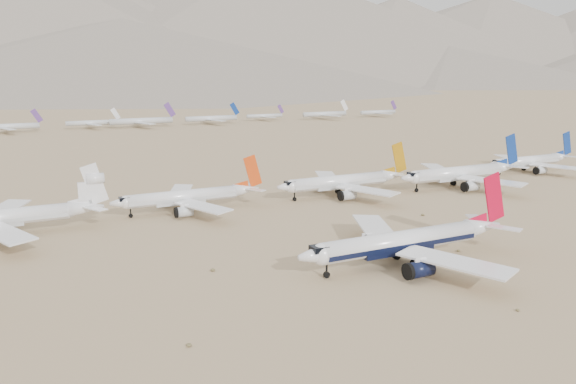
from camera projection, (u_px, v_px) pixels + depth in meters
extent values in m
plane|color=#8F7353|center=(374.00, 270.00, 116.85)|extent=(7000.00, 7000.00, 0.00)
cylinder|color=white|center=(400.00, 241.00, 119.22)|extent=(38.22, 4.52, 4.52)
cube|color=black|center=(400.00, 244.00, 119.34)|extent=(37.46, 4.59, 1.02)
sphere|color=white|center=(322.00, 254.00, 110.99)|extent=(4.52, 4.52, 4.52)
cube|color=black|center=(319.00, 249.00, 110.43)|extent=(3.16, 2.94, 1.13)
cone|color=white|center=(483.00, 226.00, 129.31)|extent=(9.56, 4.52, 4.52)
cube|color=white|center=(455.00, 262.00, 108.90)|extent=(14.76, 23.26, 0.71)
cube|color=white|center=(504.00, 228.00, 126.14)|extent=(6.07, 7.93, 0.27)
cylinder|color=black|center=(420.00, 269.00, 110.67)|extent=(5.31, 3.25, 3.25)
cube|color=white|center=(375.00, 228.00, 132.41)|extent=(14.76, 23.26, 0.71)
cube|color=white|center=(476.00, 219.00, 133.84)|extent=(6.07, 7.93, 0.27)
cylinder|color=black|center=(367.00, 243.00, 127.14)|extent=(5.31, 3.25, 3.25)
cube|color=red|center=(494.00, 197.00, 129.04)|extent=(7.24, 0.36, 11.94)
cylinder|color=black|center=(327.00, 275.00, 112.44)|extent=(1.36, 0.56, 1.36)
cylinder|color=black|center=(415.00, 264.00, 118.04)|extent=(1.90, 1.13, 1.90)
cylinder|color=black|center=(396.00, 255.00, 123.59)|extent=(1.90, 1.13, 1.90)
cylinder|color=white|center=(457.00, 173.00, 197.51)|extent=(37.47, 4.54, 4.54)
cube|color=silver|center=(457.00, 175.00, 197.63)|extent=(36.72, 4.61, 1.02)
sphere|color=white|center=(414.00, 177.00, 189.45)|extent=(4.54, 4.54, 4.54)
cube|color=black|center=(413.00, 174.00, 188.88)|extent=(3.18, 2.95, 1.14)
cone|color=white|center=(505.00, 167.00, 207.41)|extent=(9.37, 4.54, 4.54)
cube|color=white|center=(491.00, 181.00, 187.36)|extent=(14.47, 22.81, 0.70)
cube|color=white|center=(518.00, 167.00, 204.28)|extent=(5.95, 7.78, 0.27)
cylinder|color=silver|center=(471.00, 186.00, 189.10)|extent=(5.20, 3.27, 3.27)
cube|color=white|center=(438.00, 169.00, 210.50)|extent=(14.47, 22.81, 0.70)
cube|color=white|center=(500.00, 163.00, 211.87)|extent=(5.95, 7.78, 0.27)
cylinder|color=silver|center=(434.00, 177.00, 205.35)|extent=(5.20, 3.27, 3.27)
cube|color=navy|center=(512.00, 149.00, 207.14)|extent=(7.10, 0.36, 11.70)
cylinder|color=black|center=(417.00, 190.00, 190.91)|extent=(1.36, 0.57, 1.36)
cylinder|color=black|center=(466.00, 186.00, 196.31)|extent=(1.91, 1.14, 1.91)
cylinder|color=black|center=(453.00, 183.00, 201.89)|extent=(1.91, 1.14, 1.91)
cylinder|color=white|center=(339.00, 181.00, 184.20)|extent=(34.95, 4.25, 4.25)
cube|color=silver|center=(339.00, 183.00, 184.31)|extent=(34.25, 4.31, 0.96)
sphere|color=white|center=(292.00, 186.00, 176.67)|extent=(4.25, 4.25, 4.25)
cube|color=black|center=(290.00, 183.00, 176.15)|extent=(2.97, 2.76, 1.06)
cone|color=white|center=(393.00, 175.00, 193.43)|extent=(8.74, 4.25, 4.25)
cube|color=white|center=(367.00, 190.00, 174.72)|extent=(13.50, 21.27, 0.66)
cube|color=white|center=(404.00, 175.00, 190.51)|extent=(5.55, 7.25, 0.25)
cylinder|color=silver|center=(348.00, 195.00, 176.35)|extent=(4.85, 3.06, 3.06)
cube|color=white|center=(327.00, 177.00, 196.32)|extent=(13.50, 21.27, 0.66)
cube|color=white|center=(390.00, 171.00, 197.58)|extent=(5.55, 7.25, 0.25)
cylinder|color=silver|center=(321.00, 185.00, 191.51)|extent=(4.85, 3.06, 3.06)
cube|color=#C38410|center=(399.00, 157.00, 193.17)|extent=(6.62, 0.34, 10.91)
cylinder|color=black|center=(295.00, 199.00, 178.04)|extent=(1.27, 0.53, 1.27)
cylinder|color=black|center=(347.00, 195.00, 183.07)|extent=(1.78, 1.06, 1.78)
cylinder|color=black|center=(338.00, 191.00, 188.29)|extent=(1.78, 1.06, 1.78)
cylinder|color=white|center=(183.00, 197.00, 163.82)|extent=(32.30, 3.95, 3.95)
cube|color=silver|center=(183.00, 198.00, 163.93)|extent=(31.65, 4.01, 0.89)
sphere|color=white|center=(126.00, 202.00, 156.87)|extent=(3.95, 3.95, 3.95)
cube|color=black|center=(124.00, 199.00, 156.38)|extent=(2.76, 2.57, 0.99)
cone|color=white|center=(246.00, 189.00, 172.35)|extent=(8.07, 3.95, 3.95)
cube|color=white|center=(203.00, 206.00, 155.05)|extent=(12.47, 19.66, 0.61)
cube|color=white|center=(256.00, 190.00, 169.65)|extent=(5.13, 6.70, 0.24)
cylinder|color=silver|center=(185.00, 212.00, 156.56)|extent=(4.49, 2.84, 2.84)
cube|color=white|center=(181.00, 191.00, 175.03)|extent=(12.47, 19.66, 0.61)
cube|color=white|center=(246.00, 185.00, 176.19)|extent=(5.13, 6.70, 0.24)
cylinder|color=silver|center=(170.00, 200.00, 170.59)|extent=(4.49, 2.84, 2.84)
cube|color=#D74110|center=(253.00, 171.00, 172.11)|extent=(6.12, 0.32, 10.09)
cylinder|color=black|center=(131.00, 216.00, 158.14)|extent=(1.18, 0.49, 1.18)
cylinder|color=black|center=(190.00, 211.00, 162.77)|extent=(1.66, 0.99, 1.66)
cylinder|color=black|center=(185.00, 207.00, 167.62)|extent=(1.66, 0.99, 1.66)
cone|color=white|center=(86.00, 208.00, 147.90)|extent=(8.99, 4.31, 4.31)
cube|color=white|center=(4.00, 233.00, 128.67)|extent=(13.90, 21.90, 0.67)
cube|color=white|center=(95.00, 208.00, 144.91)|extent=(5.71, 7.47, 0.26)
cube|color=white|center=(5.00, 209.00, 150.84)|extent=(13.90, 21.90, 0.67)
cube|color=white|center=(91.00, 202.00, 152.17)|extent=(5.71, 7.47, 0.26)
cube|color=white|center=(94.00, 184.00, 147.64)|extent=(6.82, 0.34, 11.24)
cylinder|color=white|center=(95.00, 178.00, 147.45)|extent=(4.50, 2.79, 2.79)
cylinder|color=black|center=(0.00, 237.00, 137.27)|extent=(1.81, 1.08, 1.81)
cylinder|color=black|center=(0.00, 230.00, 142.55)|extent=(1.81, 1.08, 1.81)
cylinder|color=white|center=(528.00, 161.00, 227.67)|extent=(32.65, 3.94, 3.94)
cube|color=silver|center=(528.00, 162.00, 227.77)|extent=(32.00, 4.00, 0.89)
sphere|color=white|center=(498.00, 164.00, 220.64)|extent=(3.94, 3.94, 3.94)
cube|color=black|center=(497.00, 161.00, 220.15)|extent=(2.76, 2.56, 0.99)
cone|color=white|center=(562.00, 157.00, 236.29)|extent=(8.16, 3.94, 3.94)
cube|color=white|center=(556.00, 166.00, 218.82)|extent=(12.61, 19.87, 0.61)
cube|color=white|center=(573.00, 157.00, 233.57)|extent=(5.18, 6.78, 0.24)
cylinder|color=silver|center=(541.00, 170.00, 220.34)|extent=(4.53, 2.84, 2.84)
cube|color=white|center=(510.00, 158.00, 238.98)|extent=(12.61, 19.87, 0.61)
cube|color=white|center=(557.00, 154.00, 240.17)|extent=(5.18, 6.78, 0.24)
cylinder|color=silver|center=(508.00, 164.00, 234.49)|extent=(4.53, 2.84, 2.84)
cube|color=navy|center=(567.00, 143.00, 236.05)|extent=(6.19, 0.32, 10.20)
cylinder|color=black|center=(499.00, 173.00, 221.91)|extent=(1.18, 0.49, 1.18)
cylinder|color=black|center=(535.00, 171.00, 226.63)|extent=(1.66, 0.99, 1.66)
cylinder|color=black|center=(524.00, 169.00, 231.47)|extent=(1.66, 0.99, 1.66)
cylinder|color=silver|center=(7.00, 127.00, 365.44)|extent=(38.58, 3.81, 3.81)
cube|color=#5A3682|center=(37.00, 116.00, 371.88)|extent=(7.68, 0.38, 9.68)
cube|color=silver|center=(7.00, 129.00, 356.81)|extent=(10.17, 17.76, 0.38)
cube|color=silver|center=(7.00, 126.00, 374.32)|extent=(10.17, 17.76, 0.38)
cylinder|color=silver|center=(92.00, 123.00, 393.36)|extent=(34.74, 3.43, 3.43)
cube|color=white|center=(115.00, 114.00, 399.16)|extent=(6.92, 0.34, 8.71)
cube|color=silver|center=(94.00, 125.00, 385.59)|extent=(9.15, 15.99, 0.34)
cube|color=silver|center=(90.00, 122.00, 401.36)|extent=(9.15, 15.99, 0.34)
cylinder|color=silver|center=(141.00, 121.00, 401.42)|extent=(44.44, 4.39, 4.39)
cube|color=#5A3682|center=(170.00, 110.00, 408.83)|extent=(8.85, 0.44, 11.15)
cube|color=silver|center=(145.00, 123.00, 391.48)|extent=(11.71, 20.46, 0.44)
cube|color=silver|center=(138.00, 121.00, 411.65)|extent=(11.71, 20.46, 0.44)
cylinder|color=silver|center=(211.00, 118.00, 424.91)|extent=(40.16, 3.97, 3.97)
cube|color=navy|center=(235.00, 109.00, 431.61)|extent=(8.00, 0.40, 10.07)
cube|color=silver|center=(216.00, 120.00, 415.93)|extent=(10.58, 18.49, 0.40)
cube|color=silver|center=(207.00, 118.00, 434.15)|extent=(10.58, 18.49, 0.40)
cylinder|color=silver|center=(265.00, 116.00, 453.63)|extent=(30.72, 3.04, 3.04)
cube|color=#5A3682|center=(281.00, 109.00, 458.75)|extent=(6.12, 0.30, 7.70)
cube|color=silver|center=(269.00, 117.00, 446.76)|extent=(8.09, 14.14, 0.30)
cube|color=silver|center=(261.00, 116.00, 460.70)|extent=(8.09, 14.14, 0.30)
cylinder|color=silver|center=(325.00, 114.00, 466.51)|extent=(39.89, 3.94, 3.94)
cube|color=white|center=(344.00, 105.00, 473.16)|extent=(7.94, 0.39, 10.01)
cube|color=silver|center=(331.00, 116.00, 457.58)|extent=(10.51, 18.36, 0.39)
cube|color=silver|center=(319.00, 114.00, 475.68)|extent=(10.51, 18.36, 0.39)
cylinder|color=silver|center=(378.00, 112.00, 489.10)|extent=(34.88, 3.45, 3.45)
cube|color=#5A3682|center=(394.00, 105.00, 494.92)|extent=(6.95, 0.34, 8.75)
cube|color=silver|center=(384.00, 114.00, 481.30)|extent=(9.19, 16.06, 0.34)
cube|color=silver|center=(372.00, 112.00, 497.13)|extent=(9.19, 16.06, 0.34)
cone|color=slate|center=(115.00, 38.00, 1474.65)|extent=(1824.00, 1824.00, 240.00)
cone|color=slate|center=(262.00, 22.00, 1832.70)|extent=(2356.00, 2356.00, 380.00)
cone|color=slate|center=(397.00, 39.00, 2005.04)|extent=(1682.00, 1682.00, 290.00)
cone|color=slate|center=(490.00, 37.00, 2388.44)|extent=(2380.00, 2380.00, 350.00)
cone|color=slate|center=(123.00, 54.00, 1130.73)|extent=(1260.00, 1260.00, 140.00)
cone|color=slate|center=(449.00, 65.00, 1501.00)|extent=(900.00, 900.00, 100.00)
ellipsoid|color=brown|center=(189.00, 345.00, 84.75)|extent=(0.84, 0.84, 0.46)
ellipsoid|color=brown|center=(213.00, 270.00, 116.33)|extent=(0.98, 0.98, 0.54)
ellipsoid|color=brown|center=(518.00, 310.00, 97.13)|extent=(0.70, 0.70, 0.39)
ellipsoid|color=brown|center=(459.00, 251.00, 128.71)|extent=(0.84, 0.84, 0.46)
ellipsoid|color=brown|center=(423.00, 215.00, 160.28)|extent=(0.98, 0.98, 0.54)
ellipsoid|color=brown|center=(412.00, 231.00, 144.39)|extent=(0.62, 0.62, 0.34)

